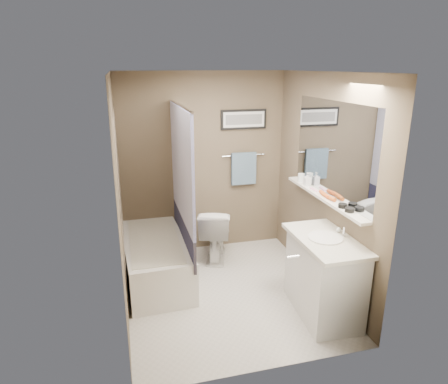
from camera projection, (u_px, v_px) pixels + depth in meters
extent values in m
plane|color=beige|center=(227.00, 292.00, 4.53)|extent=(2.50, 2.50, 0.00)
cube|color=silver|center=(228.00, 74.00, 3.81)|extent=(2.20, 2.50, 0.04)
cube|color=brown|center=(204.00, 165.00, 5.30)|extent=(2.20, 0.04, 2.40)
cube|color=brown|center=(270.00, 239.00, 3.03)|extent=(2.20, 0.04, 2.40)
cube|color=brown|center=(121.00, 200.00, 3.91)|extent=(0.04, 2.50, 2.40)
cube|color=brown|center=(321.00, 184.00, 4.43)|extent=(0.04, 2.50, 2.40)
cube|color=tan|center=(121.00, 203.00, 4.43)|extent=(0.02, 1.55, 2.00)
cylinder|color=silver|center=(180.00, 105.00, 4.27)|extent=(0.02, 1.55, 0.02)
cube|color=white|center=(182.00, 164.00, 4.47)|extent=(0.03, 1.45, 1.28)
cube|color=#28294B|center=(184.00, 232.00, 4.72)|extent=(0.03, 1.45, 0.36)
cube|color=silver|center=(332.00, 150.00, 4.16)|extent=(0.02, 1.60, 1.00)
cube|color=silver|center=(324.00, 197.00, 4.31)|extent=(0.12, 1.60, 0.03)
cylinder|color=silver|center=(243.00, 155.00, 5.39)|extent=(0.60, 0.02, 0.02)
cube|color=#7DA0B6|center=(244.00, 169.00, 5.42)|extent=(0.34, 0.05, 0.44)
cube|color=black|center=(244.00, 119.00, 5.26)|extent=(0.62, 0.02, 0.26)
cube|color=white|center=(244.00, 120.00, 5.25)|extent=(0.56, 0.00, 0.20)
cube|color=#595959|center=(244.00, 120.00, 5.24)|extent=(0.50, 0.00, 0.13)
cube|color=silver|center=(333.00, 255.00, 3.21)|extent=(0.80, 0.02, 2.00)
cylinder|color=silver|center=(293.00, 257.00, 3.18)|extent=(0.10, 0.02, 0.02)
cube|color=white|center=(155.00, 259.00, 4.76)|extent=(0.77, 1.53, 0.50)
cube|color=beige|center=(154.00, 240.00, 4.68)|extent=(0.56, 1.36, 0.02)
imported|color=white|center=(215.00, 233.00, 5.25)|extent=(0.59, 0.79, 0.71)
cube|color=silver|center=(324.00, 278.00, 4.05)|extent=(0.56, 0.93, 0.80)
cube|color=beige|center=(326.00, 240.00, 3.92)|extent=(0.54, 0.96, 0.04)
cylinder|color=white|center=(325.00, 238.00, 3.91)|extent=(0.34, 0.34, 0.01)
cylinder|color=silver|center=(344.00, 232.00, 3.94)|extent=(0.02, 0.02, 0.10)
sphere|color=white|center=(339.00, 230.00, 4.04)|extent=(0.05, 0.05, 0.05)
cylinder|color=black|center=(349.00, 210.00, 3.83)|extent=(0.09, 0.09, 0.04)
cylinder|color=black|center=(343.00, 206.00, 3.94)|extent=(0.09, 0.09, 0.04)
cylinder|color=#C0551B|center=(329.00, 197.00, 4.19)|extent=(0.06, 0.22, 0.04)
cylinder|color=#CF501D|center=(324.00, 194.00, 4.28)|extent=(0.06, 0.22, 0.04)
cube|color=#F897BF|center=(314.00, 189.00, 4.51)|extent=(0.04, 0.16, 0.01)
cylinder|color=white|center=(301.00, 178.00, 4.81)|extent=(0.08, 0.08, 0.10)
imported|color=#999999|center=(307.00, 179.00, 4.66)|extent=(0.07, 0.07, 0.15)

